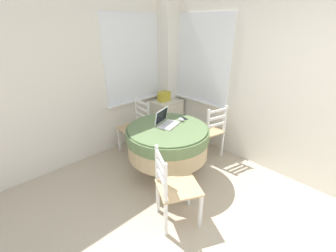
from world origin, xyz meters
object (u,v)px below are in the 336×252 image
computer_mouse (181,120)px  cell_phone (184,118)px  round_dining_table (168,139)px  corner_cabinet (166,117)px  laptop (166,122)px  dining_chair_camera_near (175,188)px  dining_chair_near_right_window (209,131)px  dining_chair_near_back_window (136,127)px  storage_box (164,96)px

computer_mouse → cell_phone: computer_mouse is taller
round_dining_table → corner_cabinet: 1.34m
corner_cabinet → cell_phone: bearing=-118.9°
round_dining_table → laptop: size_ratio=3.12×
laptop → cell_phone: size_ratio=2.92×
laptop → dining_chair_camera_near: laptop is taller
computer_mouse → dining_chair_near_right_window: bearing=-11.5°
corner_cabinet → dining_chair_near_back_window: bearing=-172.2°
cell_phone → dining_chair_near_right_window: size_ratio=0.14×
storage_box → laptop: bearing=-131.3°
laptop → dining_chair_near_right_window: size_ratio=0.41×
dining_chair_near_back_window → storage_box: (0.76, 0.11, 0.35)m
storage_box → dining_chair_near_right_window: bearing=-89.1°
cell_phone → corner_cabinet: 1.12m
computer_mouse → storage_box: size_ratio=0.44×
round_dining_table → storage_box: size_ratio=5.19×
dining_chair_near_right_window → corner_cabinet: (0.04, 1.06, -0.09)m
computer_mouse → dining_chair_near_right_window: dining_chair_near_right_window is taller
cell_phone → dining_chair_near_back_window: bearing=111.0°
laptop → storage_box: size_ratio=1.66×
laptop → dining_chair_camera_near: bearing=-128.0°
dining_chair_near_back_window → computer_mouse: bearing=-75.7°
dining_chair_near_back_window → cell_phone: bearing=-69.0°
laptop → round_dining_table: bearing=-120.8°
corner_cabinet → dining_chair_camera_near: bearing=-131.0°
laptop → cell_phone: 0.34m
laptop → dining_chair_camera_near: 1.03m
cell_phone → storage_box: size_ratio=0.57×
computer_mouse → dining_chair_near_right_window: size_ratio=0.11×
dining_chair_near_back_window → dining_chair_camera_near: bearing=-112.0°
round_dining_table → cell_phone: 0.43m
storage_box → corner_cabinet: bearing=-1.3°
cell_phone → dining_chair_camera_near: 1.23m
computer_mouse → cell_phone: (0.10, 0.04, -0.02)m
laptop → corner_cabinet: laptop is taller
dining_chair_camera_near → storage_box: bearing=50.2°
dining_chair_camera_near → dining_chair_near_back_window: bearing=68.0°
dining_chair_near_right_window → dining_chair_camera_near: same height
dining_chair_camera_near → corner_cabinet: size_ratio=1.27×
round_dining_table → dining_chair_camera_near: bearing=-128.7°
computer_mouse → dining_chair_camera_near: (-0.84, -0.70, -0.33)m
cell_phone → dining_chair_camera_near: dining_chair_camera_near is taller
dining_chair_near_right_window → laptop: bearing=168.1°
storage_box → round_dining_table: bearing=-130.6°
dining_chair_near_back_window → corner_cabinet: 0.82m
dining_chair_near_back_window → dining_chair_camera_near: 1.66m
round_dining_table → dining_chair_near_right_window: bearing=-6.1°
laptop → dining_chair_camera_near: (-0.59, -0.76, -0.36)m
cell_phone → storage_box: bearing=63.9°
laptop → storage_box: laptop is taller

